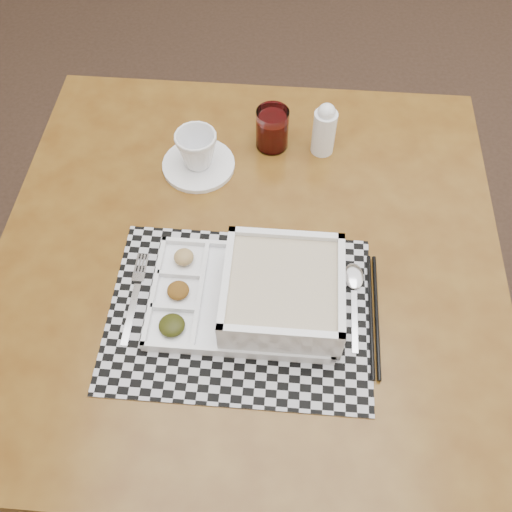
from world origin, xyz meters
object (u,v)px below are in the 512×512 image
(cup, at_px, (197,150))
(juice_glass, at_px, (272,130))
(dining_table, at_px, (249,272))
(serving_tray, at_px, (272,294))
(creamer_bottle, at_px, (324,129))

(cup, height_order, juice_glass, juice_glass)
(dining_table, relative_size, serving_tray, 2.94)
(dining_table, height_order, cup, cup)
(juice_glass, height_order, creamer_bottle, creamer_bottle)
(cup, distance_m, juice_glass, 0.17)
(cup, bearing_deg, serving_tray, -58.11)
(serving_tray, xyz_separation_m, cup, (-0.15, 0.33, 0.01))
(cup, relative_size, juice_glass, 0.93)
(juice_glass, bearing_deg, cup, -156.40)
(dining_table, height_order, serving_tray, serving_tray)
(juice_glass, bearing_deg, dining_table, -98.88)
(cup, relative_size, creamer_bottle, 0.69)
(serving_tray, xyz_separation_m, creamer_bottle, (0.11, 0.38, 0.02))
(serving_tray, bearing_deg, creamer_bottle, 74.37)
(dining_table, distance_m, cup, 0.27)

